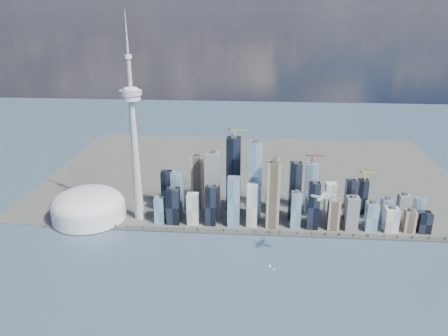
# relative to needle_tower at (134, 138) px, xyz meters

# --- Properties ---
(ground) EXTENTS (4000.00, 4000.00, 0.00)m
(ground) POSITION_rel_needle_tower_xyz_m (300.00, -310.00, -235.84)
(ground) COLOR #35465D
(ground) RESTS_ON ground
(seawall) EXTENTS (1100.00, 22.00, 4.00)m
(seawall) POSITION_rel_needle_tower_xyz_m (300.00, -60.00, -233.84)
(seawall) COLOR #383838
(seawall) RESTS_ON ground
(land) EXTENTS (1400.00, 900.00, 3.00)m
(land) POSITION_rel_needle_tower_xyz_m (300.00, 390.00, -234.34)
(land) COLOR #4C4C47
(land) RESTS_ON ground
(shoreline_trees) EXTENTS (960.53, 7.20, 8.80)m
(shoreline_trees) POSITION_rel_needle_tower_xyz_m (300.00, -60.00, -227.06)
(shoreline_trees) COLOR #3F2D1E
(shoreline_trees) RESTS_ON seawall
(skyscraper_cluster) EXTENTS (736.00, 142.00, 240.63)m
(skyscraper_cluster) POSITION_rel_needle_tower_xyz_m (359.62, 26.82, -161.55)
(skyscraper_cluster) COLOR black
(skyscraper_cluster) RESTS_ON land
(needle_tower) EXTENTS (56.00, 56.00, 550.50)m
(needle_tower) POSITION_rel_needle_tower_xyz_m (0.00, 0.00, 0.00)
(needle_tower) COLOR #A1A19C
(needle_tower) RESTS_ON land
(dome_stadium) EXTENTS (200.00, 200.00, 86.00)m
(dome_stadium) POSITION_rel_needle_tower_xyz_m (-140.00, -10.00, -196.40)
(dome_stadium) COLOR silver
(dome_stadium) RESTS_ON land
(airplane) EXTENTS (58.12, 52.20, 14.95)m
(airplane) POSITION_rel_needle_tower_xyz_m (467.42, -200.29, -66.21)
(airplane) COLOR silver
(airplane) RESTS_ON ground
(sailboat_west) EXTENTS (7.63, 3.40, 10.56)m
(sailboat_west) POSITION_rel_needle_tower_xyz_m (357.74, -214.70, -232.45)
(sailboat_west) COLOR silver
(sailboat_west) RESTS_ON ground
(sailboat_east) EXTENTS (6.52, 1.81, 9.09)m
(sailboat_east) POSITION_rel_needle_tower_xyz_m (367.45, -228.24, -232.92)
(sailboat_east) COLOR silver
(sailboat_east) RESTS_ON ground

